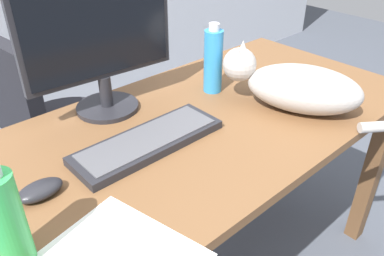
{
  "coord_description": "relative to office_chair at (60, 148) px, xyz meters",
  "views": [
    {
      "loc": [
        -0.74,
        -0.76,
        1.37
      ],
      "look_at": [
        -0.13,
        -0.09,
        0.81
      ],
      "focal_mm": 36.74,
      "sensor_mm": 36.0,
      "label": 1
    }
  ],
  "objects": [
    {
      "name": "cat",
      "position": [
        0.48,
        -0.82,
        0.44
      ],
      "size": [
        0.32,
        0.56,
        0.2
      ],
      "color": "#B2ADA8",
      "rests_on": "desk"
    },
    {
      "name": "spray_bottle",
      "position": [
        -0.43,
        -0.82,
        0.46
      ],
      "size": [
        0.07,
        0.07,
        0.23
      ],
      "color": "green",
      "rests_on": "desk"
    },
    {
      "name": "water_bottle",
      "position": [
        0.38,
        -0.55,
        0.47
      ],
      "size": [
        0.06,
        0.06,
        0.24
      ],
      "color": "#2D8CD1",
      "rests_on": "desk"
    },
    {
      "name": "computer_mouse",
      "position": [
        -0.31,
        -0.68,
        0.37
      ],
      "size": [
        0.11,
        0.06,
        0.04
      ],
      "primitive_type": "ellipsoid",
      "color": "#232328",
      "rests_on": "desk"
    },
    {
      "name": "office_chair",
      "position": [
        0.0,
        0.0,
        0.0
      ],
      "size": [
        0.48,
        0.48,
        0.92
      ],
      "color": "black",
      "rests_on": "ground_plane"
    },
    {
      "name": "desk",
      "position": [
        0.22,
        -0.67,
        0.25
      ],
      "size": [
        1.46,
        0.74,
        0.75
      ],
      "color": "brown",
      "rests_on": "ground_plane"
    },
    {
      "name": "monitor",
      "position": [
        0.03,
        -0.42,
        0.58
      ],
      "size": [
        0.48,
        0.2,
        0.41
      ],
      "color": "#232328",
      "rests_on": "desk"
    },
    {
      "name": "paper_sheet",
      "position": [
        -0.27,
        -0.95,
        0.36
      ],
      "size": [
        0.27,
        0.33,
        0.0
      ],
      "primitive_type": "cube",
      "rotation": [
        0.0,
        0.0,
        0.22
      ],
      "color": "white",
      "rests_on": "desk"
    },
    {
      "name": "keyboard",
      "position": [
        0.0,
        -0.68,
        0.37
      ],
      "size": [
        0.44,
        0.15,
        0.03
      ],
      "color": "#232328",
      "rests_on": "desk"
    }
  ]
}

